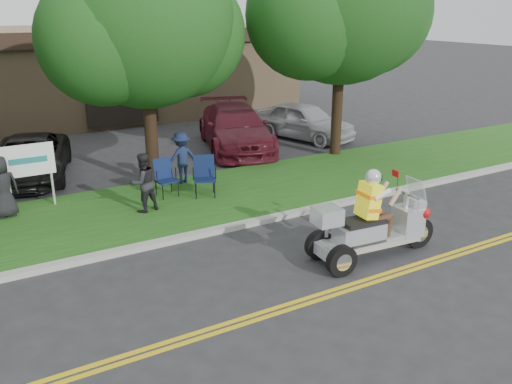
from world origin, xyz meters
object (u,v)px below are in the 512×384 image
lawn_chair_b (165,175)px  parked_car_right (235,128)px  lawn_chair_a (204,173)px  parked_car_mid (30,158)px  spectator_adult_mid (143,183)px  parked_car_far_right (304,121)px  trike_scooter (371,228)px

lawn_chair_b → parked_car_right: size_ratio=0.19×
lawn_chair_a → parked_car_mid: bearing=153.8°
parked_car_mid → parked_car_right: 7.00m
lawn_chair_b → parked_car_right: 5.62m
lawn_chair_b → parked_car_mid: bearing=122.6°
lawn_chair_a → spectator_adult_mid: spectator_adult_mid is taller
parked_car_far_right → parked_car_right: bearing=163.2°
spectator_adult_mid → parked_car_far_right: size_ratio=0.36×
trike_scooter → parked_car_right: trike_scooter is taller
spectator_adult_mid → parked_car_far_right: 9.37m
trike_scooter → parked_car_mid: trike_scooter is taller
spectator_adult_mid → parked_car_mid: 5.01m
trike_scooter → parked_car_right: size_ratio=0.55×
parked_car_mid → lawn_chair_b: bearing=-37.3°
lawn_chair_b → parked_car_right: bearing=37.6°
lawn_chair_b → spectator_adult_mid: size_ratio=0.67×
parked_car_mid → parked_car_far_right: 10.04m
parked_car_mid → parked_car_right: size_ratio=0.85×
trike_scooter → spectator_adult_mid: trike_scooter is taller
lawn_chair_b → spectator_adult_mid: 1.26m
parked_car_far_right → trike_scooter: bearing=-135.3°
parked_car_far_right → spectator_adult_mid: bearing=-167.6°
lawn_chair_a → lawn_chair_b: bearing=174.0°
spectator_adult_mid → parked_car_right: spectator_adult_mid is taller
lawn_chair_b → spectator_adult_mid: spectator_adult_mid is taller
trike_scooter → parked_car_far_right: bearing=67.4°
lawn_chair_b → parked_car_mid: (-2.84, 3.73, -0.04)m
spectator_adult_mid → parked_car_mid: spectator_adult_mid is taller
trike_scooter → parked_car_mid: bearing=123.9°
lawn_chair_b → parked_car_far_right: (7.20, 3.84, 0.04)m
lawn_chair_b → parked_car_mid: size_ratio=0.22×
spectator_adult_mid → parked_car_far_right: bearing=-162.2°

